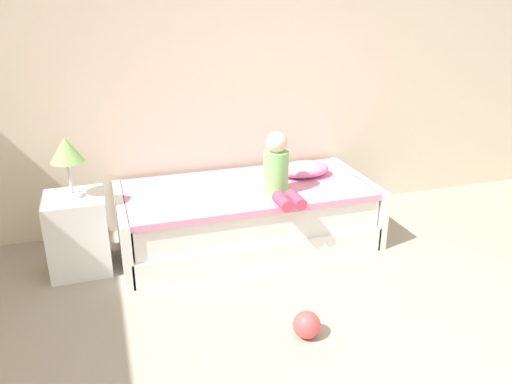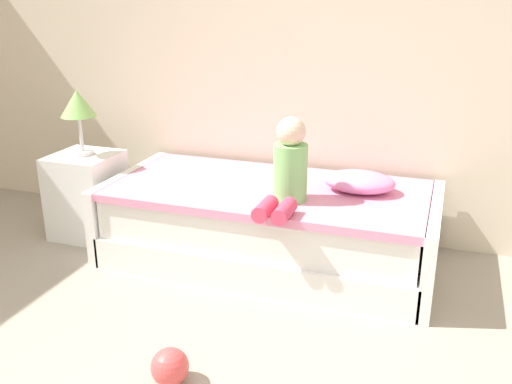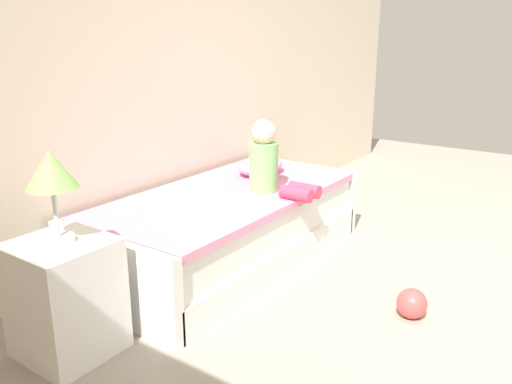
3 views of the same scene
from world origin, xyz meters
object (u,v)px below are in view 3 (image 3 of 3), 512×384
at_px(bed, 227,227).
at_px(child_figure, 269,163).
at_px(nightstand, 66,298).
at_px(table_lamp, 51,174).
at_px(pillow, 260,166).
at_px(toy_ball, 412,303).

distance_m(bed, child_figure, 0.55).
height_order(nightstand, child_figure, child_figure).
distance_m(bed, table_lamp, 1.52).
bearing_deg(table_lamp, bed, 1.95).
distance_m(nightstand, pillow, 1.93).
relative_size(nightstand, pillow, 1.36).
height_order(nightstand, toy_ball, nightstand).
bearing_deg(toy_ball, child_figure, 79.33).
bearing_deg(nightstand, pillow, 4.38).
distance_m(nightstand, table_lamp, 0.64).
height_order(bed, pillow, pillow).
relative_size(table_lamp, child_figure, 0.88).
bearing_deg(nightstand, table_lamp, 45.00).
bearing_deg(bed, pillow, 10.25).
distance_m(table_lamp, child_figure, 1.57).
relative_size(bed, toy_ball, 12.17).
relative_size(child_figure, toy_ball, 2.94).
bearing_deg(child_figure, toy_ball, -100.67).
bearing_deg(nightstand, bed, 1.95).
xyz_separation_m(table_lamp, child_figure, (1.54, -0.18, -0.23)).
relative_size(table_lamp, pillow, 1.02).
bearing_deg(child_figure, nightstand, 173.23).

